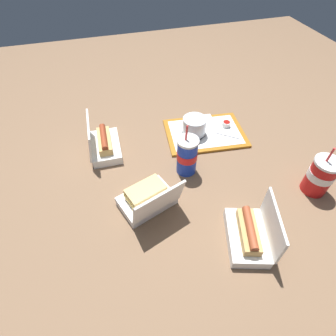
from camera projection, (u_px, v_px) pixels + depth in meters
The scene contains 11 objects.
ground_plane at pixel (174, 182), 1.06m from camera, with size 3.20×3.20×0.00m, color brown.
food_tray at pixel (205, 133), 1.26m from camera, with size 0.40×0.30×0.01m.
cake_container at pixel (194, 127), 1.22m from camera, with size 0.11×0.11×0.08m.
ketchup_cup at pixel (226, 124), 1.28m from camera, with size 0.04×0.04×0.02m.
napkin_stack at pixel (204, 121), 1.31m from camera, with size 0.10×0.10×0.00m, color white.
plastic_fork at pixel (227, 135), 1.23m from camera, with size 0.11×0.01×0.01m, color white.
clamshell_hotdog_right at pixel (250, 234), 0.86m from camera, with size 0.19×0.23×0.16m.
clamshell_sandwich_center at pixel (148, 198), 0.95m from camera, with size 0.24×0.22×0.17m.
clamshell_hotdog_front at pixel (104, 144), 1.16m from camera, with size 0.14×0.21×0.16m.
soda_cup_front at pixel (320, 176), 0.98m from camera, with size 0.10×0.10×0.22m.
soda_cup_center at pixel (187, 156), 1.04m from camera, with size 0.09×0.09×0.23m.
Camera 1 is at (0.21, 0.65, 0.82)m, focal length 28.00 mm.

